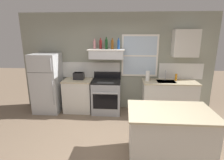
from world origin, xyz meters
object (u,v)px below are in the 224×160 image
refrigerator (47,83)px  paper_towel_roll (148,76)px  toaster (79,76)px  stove_range (107,96)px  bottle_red_label_wine (101,44)px  bottle_rose_pink (95,45)px  bottle_amber_wine (112,45)px  bottle_blue_liqueur (119,44)px  dish_soap_bottle (176,77)px  kitchen_island (169,135)px  bottle_dark_green_wine (106,44)px

refrigerator → paper_towel_roll: size_ratio=6.02×
toaster → stove_range: bearing=-5.8°
toaster → bottle_red_label_wine: bottle_red_label_wine is taller
refrigerator → bottle_rose_pink: (1.32, 0.18, 1.05)m
bottle_red_label_wine → bottle_amber_wine: 0.33m
bottle_amber_wine → bottle_red_label_wine: bearing=164.3°
bottle_red_label_wine → bottle_blue_liqueur: size_ratio=0.98×
bottle_red_label_wine → dish_soap_bottle: (2.04, -0.00, -0.87)m
bottle_blue_liqueur → paper_towel_roll: bottle_blue_liqueur is taller
bottle_blue_liqueur → kitchen_island: 2.57m
bottle_dark_green_wine → bottle_blue_liqueur: 0.32m
toaster → bottle_amber_wine: bearing=-1.7°
toaster → kitchen_island: 2.87m
bottle_amber_wine → bottle_blue_liqueur: bottle_blue_liqueur is taller
dish_soap_bottle → kitchen_island: dish_soap_bottle is taller
bottle_amber_wine → dish_soap_bottle: bearing=2.9°
toaster → bottle_rose_pink: 0.96m
toaster → bottle_dark_green_wine: bearing=-2.3°
refrigerator → bottle_blue_liqueur: bearing=2.8°
bottle_rose_pink → bottle_red_label_wine: 0.17m
refrigerator → bottle_red_label_wine: bottle_red_label_wine is taller
refrigerator → dish_soap_bottle: (3.53, 0.16, 0.19)m
stove_range → kitchen_island: bearing=-56.0°
kitchen_island → toaster: bearing=136.3°
bottle_rose_pink → paper_towel_roll: 1.65m
toaster → kitchen_island: bearing=-43.7°
toaster → dish_soap_bottle: size_ratio=1.65×
paper_towel_roll → bottle_red_label_wine: bearing=175.4°
refrigerator → toaster: bearing=6.7°
bottle_red_label_wine → bottle_dark_green_wine: bearing=-29.6°
bottle_rose_pink → bottle_dark_green_wine: bearing=-18.2°
stove_range → dish_soap_bottle: bearing=4.2°
refrigerator → kitchen_island: size_ratio=1.16×
bottle_rose_pink → bottle_red_label_wine: size_ratio=0.94×
bottle_blue_liqueur → toaster: bearing=179.6°
stove_range → bottle_amber_wine: bearing=18.0°
toaster → bottle_amber_wine: (0.93, -0.03, 0.86)m
stove_range → bottle_red_label_wine: 1.42m
bottle_rose_pink → refrigerator: bearing=-172.3°
stove_range → bottle_rose_pink: bearing=154.5°
toaster → bottle_amber_wine: bottle_amber_wine is taller
bottle_amber_wine → kitchen_island: bearing=-60.1°
dish_soap_bottle → toaster: bearing=-178.7°
bottle_blue_liqueur → kitchen_island: (0.94, -1.93, -1.41)m
bottle_amber_wine → bottle_rose_pink: bearing=167.8°
bottle_amber_wine → paper_towel_roll: bearing=-0.8°
bottle_dark_green_wine → paper_towel_roll: bearing=-0.5°
bottle_rose_pink → paper_towel_roll: size_ratio=1.00×
bottle_rose_pink → bottle_blue_liqueur: size_ratio=0.92×
refrigerator → dish_soap_bottle: refrigerator is taller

